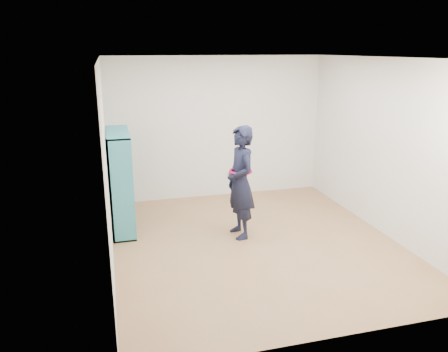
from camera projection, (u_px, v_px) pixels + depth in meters
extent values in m
plane|color=#946A43|center=(255.00, 243.00, 6.34)|extent=(4.50, 4.50, 0.00)
plane|color=white|center=(259.00, 58.00, 5.60)|extent=(4.50, 4.50, 0.00)
cube|color=silver|center=(106.00, 166.00, 5.48)|extent=(0.02, 4.50, 2.60)
cube|color=silver|center=(385.00, 148.00, 6.46)|extent=(0.02, 4.50, 2.60)
cube|color=silver|center=(217.00, 128.00, 8.06)|extent=(4.00, 0.02, 2.60)
cube|color=silver|center=(340.00, 214.00, 3.88)|extent=(4.00, 0.02, 2.60)
cube|color=teal|center=(122.00, 192.00, 6.15)|extent=(0.34, 0.02, 1.53)
cube|color=teal|center=(119.00, 171.00, 7.20)|extent=(0.34, 0.02, 1.53)
cube|color=teal|center=(124.00, 227.00, 6.89)|extent=(0.34, 1.15, 0.02)
cube|color=teal|center=(117.00, 132.00, 6.46)|extent=(0.34, 1.15, 0.02)
cube|color=teal|center=(110.00, 182.00, 6.64)|extent=(0.02, 1.15, 1.53)
cube|color=teal|center=(121.00, 184.00, 6.50)|extent=(0.31, 0.02, 1.48)
cube|color=teal|center=(120.00, 178.00, 6.84)|extent=(0.31, 0.02, 1.48)
cube|color=teal|center=(122.00, 204.00, 6.78)|extent=(0.31, 1.10, 0.02)
cube|color=teal|center=(121.00, 181.00, 6.67)|extent=(0.31, 1.10, 0.02)
cube|color=teal|center=(119.00, 157.00, 6.57)|extent=(0.31, 1.10, 0.02)
cube|color=beige|center=(126.00, 233.00, 6.53)|extent=(0.21, 0.13, 0.05)
cube|color=black|center=(125.00, 206.00, 6.36)|extent=(0.17, 0.15, 0.20)
cube|color=maroon|center=(123.00, 179.00, 6.25)|extent=(0.17, 0.15, 0.28)
cube|color=silver|center=(121.00, 160.00, 6.21)|extent=(0.21, 0.13, 0.08)
cube|color=navy|center=(125.00, 219.00, 6.80)|extent=(0.17, 0.15, 0.25)
cube|color=brown|center=(124.00, 196.00, 6.69)|extent=(0.17, 0.15, 0.26)
cube|color=#BFB28C|center=(122.00, 178.00, 6.66)|extent=(0.21, 0.13, 0.08)
cube|color=#26594C|center=(120.00, 151.00, 6.49)|extent=(0.17, 0.15, 0.20)
cube|color=beige|center=(124.00, 210.00, 7.14)|extent=(0.17, 0.15, 0.27)
cube|color=black|center=(122.00, 193.00, 7.10)|extent=(0.21, 0.13, 0.08)
cube|color=maroon|center=(121.00, 166.00, 6.93)|extent=(0.17, 0.15, 0.28)
cube|color=silver|center=(120.00, 145.00, 6.83)|extent=(0.17, 0.15, 0.23)
imported|color=black|center=(240.00, 182.00, 6.36)|extent=(0.46, 0.64, 1.67)
torus|color=#AA0D4A|center=(241.00, 171.00, 6.32)|extent=(0.38, 0.38, 0.04)
cube|color=silver|center=(228.00, 175.00, 6.35)|extent=(0.02, 0.10, 0.12)
cube|color=black|center=(228.00, 175.00, 6.35)|extent=(0.02, 0.09, 0.12)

